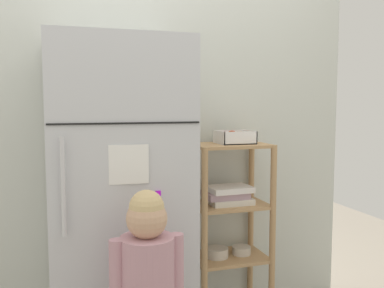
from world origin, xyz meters
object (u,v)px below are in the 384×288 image
(pantry_shelf_unit, at_px, (229,214))
(fruit_bin, at_px, (235,138))
(refrigerator, at_px, (119,200))
(child_standing, at_px, (147,281))

(pantry_shelf_unit, distance_m, fruit_bin, 0.45)
(refrigerator, relative_size, pantry_shelf_unit, 1.52)
(pantry_shelf_unit, bearing_deg, fruit_bin, 18.31)
(refrigerator, height_order, pantry_shelf_unit, refrigerator)
(child_standing, bearing_deg, fruit_bin, 43.91)
(child_standing, height_order, pantry_shelf_unit, pantry_shelf_unit)
(refrigerator, relative_size, child_standing, 1.69)
(refrigerator, height_order, fruit_bin, refrigerator)
(refrigerator, xyz_separation_m, fruit_bin, (0.71, 0.14, 0.29))
(fruit_bin, bearing_deg, child_standing, -136.09)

